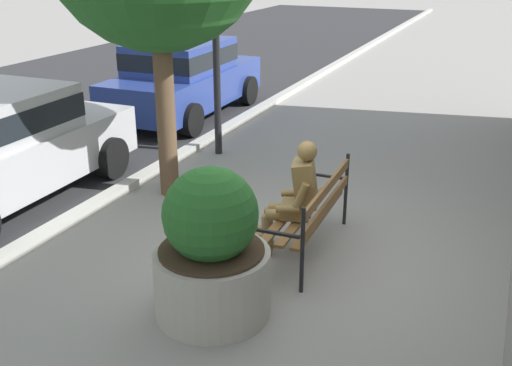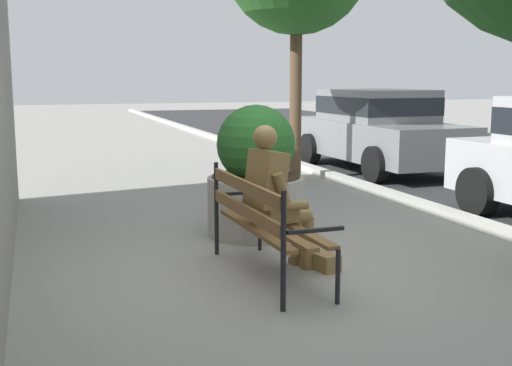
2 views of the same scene
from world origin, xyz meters
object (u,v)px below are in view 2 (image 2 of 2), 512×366
concrete_planter (256,178)px  parked_car_grey (378,127)px  bronze_statue_seated (280,201)px  park_bench (262,218)px

concrete_planter → parked_car_grey: 5.79m
bronze_statue_seated → parked_car_grey: size_ratio=0.33×
park_bench → parked_car_grey: bearing=142.7°
park_bench → bronze_statue_seated: bearing=119.3°
bronze_statue_seated → concrete_planter: size_ratio=0.92×
bronze_statue_seated → concrete_planter: concrete_planter is taller
concrete_planter → bronze_statue_seated: bearing=-10.2°
park_bench → bronze_statue_seated: size_ratio=1.32×
parked_car_grey → concrete_planter: bearing=-42.9°
park_bench → parked_car_grey: size_ratio=0.44×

